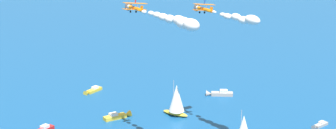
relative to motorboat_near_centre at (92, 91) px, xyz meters
name	(u,v)px	position (x,y,z in m)	size (l,w,h in m)	color
motorboat_near_centre	(92,91)	(0.00, 0.00, 0.00)	(4.48, 7.80, 2.20)	gold
sailboat_trailing	(176,100)	(33.24, -13.08, 4.56)	(9.09, 6.07, 11.30)	gold
motorboat_ahead	(319,125)	(76.43, -10.95, -0.10)	(4.82, 6.15, 1.83)	#9E9993
motorboat_outer_ring_a	(118,116)	(16.59, -19.83, 0.10)	(7.69, 7.97, 2.56)	gold
motorboat_outer_ring_c	(218,93)	(42.45, 8.17, 0.11)	(9.33, 4.14, 2.62)	#9E9993
biplane_lead	(135,8)	(27.00, -33.70, 37.30)	(6.80, 6.61, 3.66)	orange
smoke_trail_lead	(179,21)	(42.21, -46.06, 37.27)	(19.34, 16.05, 3.52)	silver
biplane_wingman	(204,9)	(43.03, -21.20, 35.38)	(6.80, 6.61, 3.66)	orange
wingwalker_wingman	(205,1)	(43.22, -20.94, 37.51)	(0.99, 1.23, 1.53)	#1E4CB2
smoke_trail_wingman	(243,19)	(55.36, -30.79, 35.35)	(15.28, 11.72, 3.15)	silver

